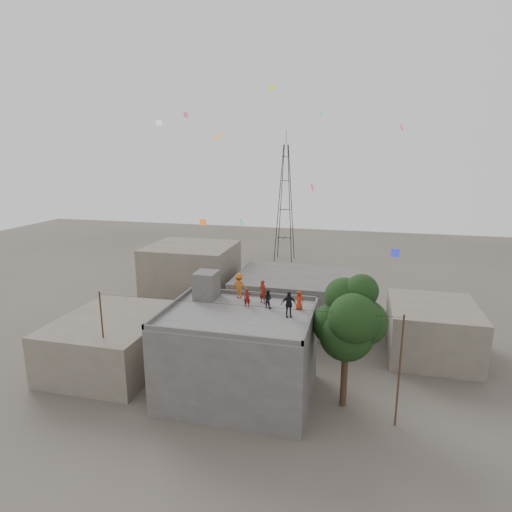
# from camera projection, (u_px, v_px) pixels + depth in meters

# --- Properties ---
(ground) EXTENTS (140.00, 140.00, 0.00)m
(ground) POSITION_uv_depth(u_px,v_px,m) (239.00, 395.00, 30.26)
(ground) COLOR #464139
(ground) RESTS_ON ground
(main_building) EXTENTS (10.00, 8.00, 6.10)m
(main_building) POSITION_uv_depth(u_px,v_px,m) (238.00, 355.00, 29.55)
(main_building) COLOR #4A4845
(main_building) RESTS_ON ground
(parapet) EXTENTS (10.00, 8.00, 0.30)m
(parapet) POSITION_uv_depth(u_px,v_px,m) (238.00, 312.00, 28.81)
(parapet) COLOR #4A4845
(parapet) RESTS_ON main_building
(stair_head_box) EXTENTS (1.60, 1.80, 2.00)m
(stair_head_box) POSITION_uv_depth(u_px,v_px,m) (207.00, 285.00, 31.82)
(stair_head_box) COLOR #4A4845
(stair_head_box) RESTS_ON main_building
(neighbor_west) EXTENTS (8.00, 10.00, 4.00)m
(neighbor_west) POSITION_uv_depth(u_px,v_px,m) (114.00, 341.00, 34.27)
(neighbor_west) COLOR #645B4F
(neighbor_west) RESTS_ON ground
(neighbor_north) EXTENTS (12.00, 9.00, 5.00)m
(neighbor_north) POSITION_uv_depth(u_px,v_px,m) (297.00, 300.00, 42.43)
(neighbor_north) COLOR #4A4845
(neighbor_north) RESTS_ON ground
(neighbor_northwest) EXTENTS (9.00, 8.00, 7.00)m
(neighbor_northwest) POSITION_uv_depth(u_px,v_px,m) (192.00, 277.00, 46.90)
(neighbor_northwest) COLOR #645B4F
(neighbor_northwest) RESTS_ON ground
(neighbor_east) EXTENTS (7.00, 8.00, 4.40)m
(neighbor_east) POSITION_uv_depth(u_px,v_px,m) (432.00, 330.00, 35.90)
(neighbor_east) COLOR #645B4F
(neighbor_east) RESTS_ON ground
(tree) EXTENTS (4.90, 4.60, 9.10)m
(tree) POSITION_uv_depth(u_px,v_px,m) (350.00, 320.00, 27.68)
(tree) COLOR black
(tree) RESTS_ON ground
(utility_line) EXTENTS (20.12, 0.62, 7.40)m
(utility_line) POSITION_uv_depth(u_px,v_px,m) (240.00, 354.00, 28.08)
(utility_line) COLOR black
(utility_line) RESTS_ON ground
(transmission_tower) EXTENTS (2.97, 2.97, 20.01)m
(transmission_tower) POSITION_uv_depth(u_px,v_px,m) (285.00, 203.00, 66.85)
(transmission_tower) COLOR black
(transmission_tower) RESTS_ON ground
(person_red_adult) EXTENTS (0.74, 0.64, 1.71)m
(person_red_adult) POSITION_uv_depth(u_px,v_px,m) (263.00, 292.00, 30.74)
(person_red_adult) COLOR maroon
(person_red_adult) RESTS_ON main_building
(person_orange_child) EXTENTS (0.69, 0.50, 1.32)m
(person_orange_child) POSITION_uv_depth(u_px,v_px,m) (299.00, 300.00, 29.51)
(person_orange_child) COLOR #A72E13
(person_orange_child) RESTS_ON main_building
(person_dark_child) EXTENTS (0.75, 0.66, 1.29)m
(person_dark_child) POSITION_uv_depth(u_px,v_px,m) (268.00, 299.00, 29.81)
(person_dark_child) COLOR black
(person_dark_child) RESTS_ON main_building
(person_dark_adult) EXTENTS (1.11, 0.78, 1.75)m
(person_dark_adult) POSITION_uv_depth(u_px,v_px,m) (289.00, 304.00, 28.09)
(person_dark_adult) COLOR black
(person_dark_adult) RESTS_ON main_building
(person_orange_adult) EXTENTS (1.30, 0.87, 1.87)m
(person_orange_adult) POSITION_uv_depth(u_px,v_px,m) (239.00, 286.00, 31.87)
(person_orange_adult) COLOR #B65814
(person_orange_adult) RESTS_ON main_building
(person_red_child) EXTENTS (0.57, 0.48, 1.32)m
(person_red_child) POSITION_uv_depth(u_px,v_px,m) (247.00, 298.00, 29.95)
(person_red_child) COLOR maroon
(person_red_child) RESTS_ON main_building
(kites) EXTENTS (19.13, 18.70, 11.82)m
(kites) POSITION_uv_depth(u_px,v_px,m) (272.00, 163.00, 32.53)
(kites) COLOR orange
(kites) RESTS_ON ground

